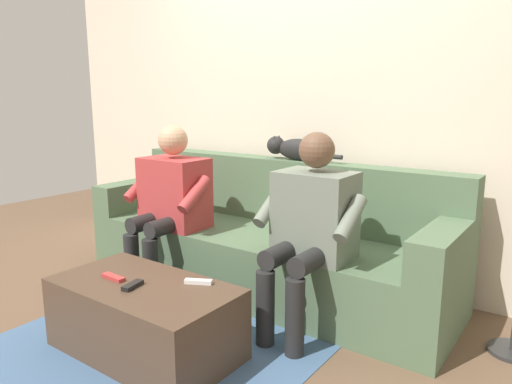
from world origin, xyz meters
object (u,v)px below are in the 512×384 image
object	(u,v)px
remote_white	(198,282)
remote_black	(133,285)
coffee_table	(145,318)
person_right_seated	(170,197)
person_left_seated	(310,222)
remote_red	(113,277)
cat_on_backrest	(293,148)
couch	(265,244)

from	to	relation	value
remote_white	remote_black	distance (m)	0.32
coffee_table	person_right_seated	distance (m)	1.00
remote_black	person_left_seated	bearing A→B (deg)	133.88
person_right_seated	remote_red	world-z (taller)	person_right_seated
remote_black	remote_red	bearing A→B (deg)	-105.73
person_left_seated	person_right_seated	bearing A→B (deg)	-0.26
person_left_seated	remote_black	bearing A→B (deg)	54.68
cat_on_backrest	couch	bearing A→B (deg)	76.10
coffee_table	person_left_seated	xyz separation A→B (m)	(-0.54, -0.72, 0.44)
couch	person_left_seated	xyz separation A→B (m)	(-0.54, 0.36, 0.32)
couch	person_left_seated	world-z (taller)	person_left_seated
person_right_seated	remote_white	bearing A→B (deg)	143.91
remote_red	coffee_table	bearing A→B (deg)	-163.82
cat_on_backrest	remote_black	world-z (taller)	cat_on_backrest
remote_red	remote_white	bearing A→B (deg)	-150.79
cat_on_backrest	remote_black	size ratio (longest dim) A/B	4.79
couch	remote_white	size ratio (longest dim) A/B	18.46
person_right_seated	remote_red	distance (m)	0.89
cat_on_backrest	remote_white	bearing A→B (deg)	97.88
remote_white	remote_black	xyz separation A→B (m)	(0.23, 0.22, 0.00)
coffee_table	remote_red	bearing A→B (deg)	14.87
couch	person_right_seated	world-z (taller)	person_right_seated
remote_red	couch	bearing A→B (deg)	-97.53
coffee_table	remote_white	distance (m)	0.34
person_left_seated	remote_red	xyz separation A→B (m)	(0.72, 0.76, -0.24)
person_right_seated	remote_white	distance (m)	0.98
person_left_seated	person_right_seated	xyz separation A→B (m)	(1.09, -0.00, 0.00)
person_left_seated	cat_on_backrest	world-z (taller)	person_left_seated
person_right_seated	remote_red	size ratio (longest dim) A/B	7.42
person_left_seated	couch	bearing A→B (deg)	-33.24
coffee_table	person_left_seated	world-z (taller)	person_left_seated
person_right_seated	cat_on_backrest	size ratio (longest dim) A/B	1.90
cat_on_backrest	remote_black	xyz separation A→B (m)	(0.07, 1.38, -0.56)
coffee_table	remote_white	xyz separation A→B (m)	(-0.22, -0.16, 0.20)
remote_red	remote_black	bearing A→B (deg)	176.38
couch	remote_red	world-z (taller)	couch
coffee_table	cat_on_backrest	xyz separation A→B (m)	(-0.06, -1.32, 0.75)
remote_white	person_left_seated	bearing A→B (deg)	32.23
remote_black	cat_on_backrest	bearing A→B (deg)	166.35
person_right_seated	remote_white	xyz separation A→B (m)	(-0.77, 0.56, -0.24)
person_right_seated	cat_on_backrest	xyz separation A→B (m)	(-0.60, -0.60, 0.32)
couch	cat_on_backrest	world-z (taller)	cat_on_backrest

